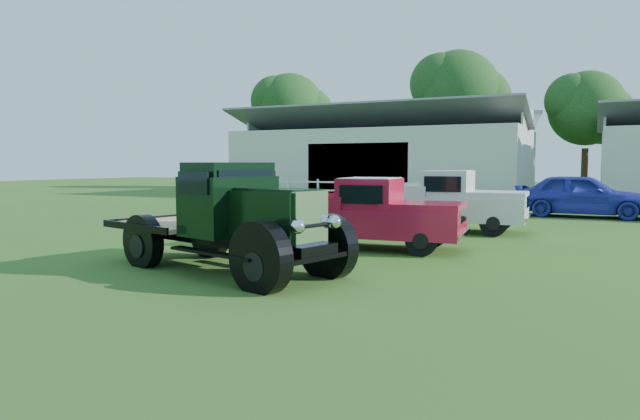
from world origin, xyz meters
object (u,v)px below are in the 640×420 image
at_px(vintage_flatbed, 225,217).
at_px(white_pickup, 444,201).
at_px(misc_car_blue, 582,195).
at_px(red_pickup, 367,213).

xyz_separation_m(vintage_flatbed, white_pickup, (2.25, 8.38, -0.13)).
bearing_deg(white_pickup, misc_car_blue, 59.91).
bearing_deg(red_pickup, white_pickup, 74.13).
distance_m(vintage_flatbed, white_pickup, 8.68).
xyz_separation_m(red_pickup, white_pickup, (0.87, 4.41, 0.04)).
xyz_separation_m(vintage_flatbed, misc_car_blue, (5.98, 15.40, -0.19)).
height_order(white_pickup, misc_car_blue, white_pickup).
bearing_deg(red_pickup, vintage_flatbed, -113.98).
bearing_deg(white_pickup, red_pickup, -103.18).
height_order(red_pickup, white_pickup, white_pickup).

